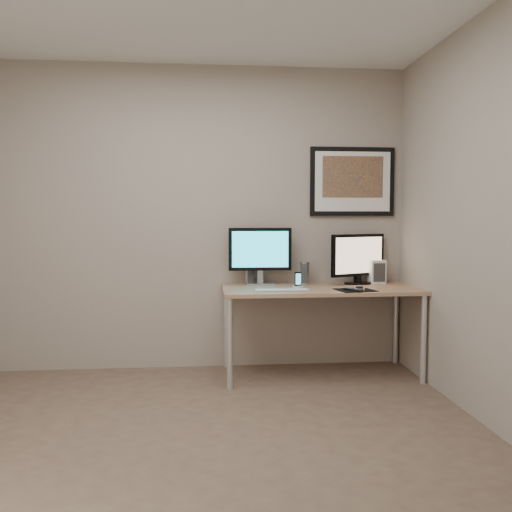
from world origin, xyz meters
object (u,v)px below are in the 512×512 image
Objects in this scene: framed_art at (352,181)px; monitor_tv at (358,258)px; desk at (320,295)px; speaker_left at (249,274)px; speaker_right at (305,273)px; fan_unit at (377,272)px; keyboard at (282,290)px; phone_dock at (298,280)px; monitor_large at (260,253)px.

monitor_tv is at bearing -83.08° from framed_art.
desk is 0.51m from monitor_tv.
speaker_right is (0.47, -0.08, 0.01)m from speaker_left.
speaker_right is at bearing 172.41° from fan_unit.
phone_dock is at bearing 50.24° from keyboard.
speaker_left is at bearing 148.76° from monitor_tv.
monitor_large reaches higher than monitor_tv.
speaker_right is (-0.46, 0.04, -0.13)m from monitor_tv.
desk is at bearing -165.09° from fan_unit.
phone_dock is 0.64× the size of fan_unit.
fan_unit is (0.18, 0.03, -0.13)m from monitor_tv.
monitor_large is 2.98× the size of speaker_left.
phone_dock is (-0.55, -0.18, -0.17)m from monitor_tv.
desk is 0.23m from phone_dock.
monitor_tv is at bearing 13.75° from speaker_right.
monitor_tv is at bearing 26.71° from desk.
monitor_tv is 2.53× the size of fan_unit.
monitor_large is 0.42m from speaker_right.
desk is at bearing -23.71° from phone_dock.
monitor_large is (-0.83, -0.11, -0.62)m from framed_art.
speaker_right reaches higher than phone_dock.
keyboard is at bearing -102.65° from speaker_right.
desk is at bearing 28.73° from keyboard.
monitor_tv is at bearing -177.70° from fan_unit.
framed_art is 1.04m from monitor_large.
speaker_right is (0.39, 0.01, -0.17)m from monitor_large.
monitor_tv is (0.02, -0.15, -0.66)m from framed_art.
fan_unit reaches higher than keyboard.
monitor_tv reaches higher than keyboard.
framed_art is 0.91m from speaker_right.
speaker_left is (-0.93, 0.12, -0.14)m from monitor_tv.
fan_unit is at bearing 17.61° from speaker_right.
phone_dock is (-0.19, 0.00, 0.13)m from desk.
phone_dock is (-0.54, -0.33, -0.83)m from framed_art.
framed_art reaches higher than fan_unit.
monitor_large is 0.84m from monitor_tv.
phone_dock is at bearing -94.41° from speaker_right.
desk is 3.09× the size of monitor_tv.
framed_art is at bearing 32.41° from speaker_right.
keyboard reaches higher than desk.
monitor_large reaches higher than keyboard.
fan_unit reaches higher than desk.
framed_art reaches higher than speaker_right.
monitor_large is 2.75× the size of speaker_right.
desk is at bearing -42.57° from speaker_left.
speaker_right is 0.63m from fan_unit.
speaker_left is (-0.91, -0.03, -0.80)m from framed_art.
speaker_right is at bearing 1.53° from monitor_large.
phone_dock is at bearing -170.24° from fan_unit.
keyboard is (-0.34, -0.19, 0.07)m from desk.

